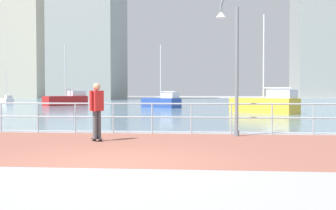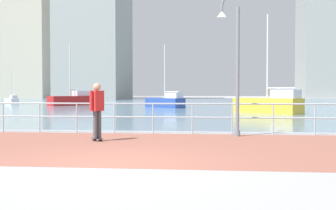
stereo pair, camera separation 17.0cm
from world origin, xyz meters
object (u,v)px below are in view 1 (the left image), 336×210
at_px(sailboat_red, 6,100).
at_px(sailboat_navy, 162,102).
at_px(skateboarder, 97,106).
at_px(lamppost, 232,55).
at_px(sailboat_gray, 67,100).
at_px(sailboat_teal, 266,104).

bearing_deg(sailboat_red, sailboat_navy, -30.18).
distance_m(skateboarder, sailboat_navy, 26.90).
distance_m(skateboarder, sailboat_red, 45.55).
distance_m(lamppost, skateboarder, 4.82).
bearing_deg(sailboat_gray, sailboat_teal, -37.92).
distance_m(sailboat_red, sailboat_navy, 25.20).
xyz_separation_m(lamppost, sailboat_gray, (-16.22, 30.81, -2.05)).
distance_m(skateboarder, sailboat_teal, 18.95).
relative_size(skateboarder, sailboat_teal, 0.25).
bearing_deg(lamppost, sailboat_gray, 117.76).
bearing_deg(skateboarder, sailboat_navy, 91.71).
distance_m(sailboat_red, sailboat_gray, 12.55).
height_order(lamppost, sailboat_navy, sailboat_navy).
xyz_separation_m(skateboarder, sailboat_navy, (-0.80, 26.88, -0.48)).
bearing_deg(sailboat_teal, skateboarder, -113.50).
xyz_separation_m(lamppost, sailboat_navy, (-4.93, 25.02, -2.13)).
distance_m(skateboarder, sailboat_gray, 34.84).
relative_size(sailboat_red, sailboat_teal, 0.64).
bearing_deg(sailboat_gray, lamppost, -62.24).
bearing_deg(skateboarder, sailboat_gray, 110.31).
bearing_deg(sailboat_navy, skateboarder, -88.29).
bearing_deg(lamppost, sailboat_navy, 101.15).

